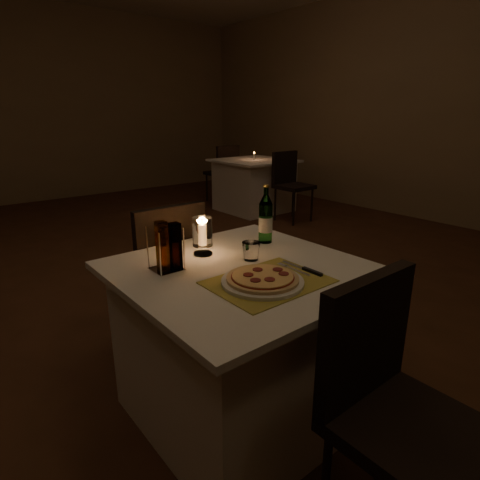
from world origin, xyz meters
TOP-DOWN VIEW (x-y plane):
  - floor at (0.00, 0.00)m, footprint 8.00×10.00m
  - wall_back at (0.00, 5.01)m, footprint 8.00×0.02m
  - wall_right at (4.01, 0.00)m, footprint 0.02×10.00m
  - main_table at (-0.24, -0.86)m, footprint 1.00×1.00m
  - chair_near at (-0.24, -1.57)m, footprint 0.42×0.42m
  - chair_far at (-0.24, -0.14)m, footprint 0.42×0.42m
  - placemat at (-0.26, -1.04)m, footprint 0.45×0.34m
  - plate at (-0.29, -1.04)m, footprint 0.32×0.32m
  - pizza at (-0.28, -1.04)m, footprint 0.28×0.28m
  - fork at (-0.09, -1.00)m, footprint 0.02×0.18m
  - knife at (-0.06, -1.06)m, footprint 0.02×0.22m
  - tumbler at (-0.14, -0.80)m, footprint 0.08×0.08m
  - water_bottle at (0.08, -0.65)m, footprint 0.07×0.07m
  - hurricane_candle at (-0.27, -0.61)m, footprint 0.09×0.09m
  - cruet_caddy at (-0.50, -0.68)m, footprint 0.12×0.12m
  - neighbor_table_right at (2.56, 2.30)m, footprint 1.00×1.00m
  - neighbor_chair_ra at (2.56, 1.59)m, footprint 0.42×0.42m
  - neighbor_chair_rb at (2.56, 3.01)m, footprint 0.42×0.42m
  - neighbor_candle_right at (2.56, 2.30)m, footprint 0.03×0.03m

SIDE VIEW (x-z plane):
  - floor at x=0.00m, z-range -0.02..0.00m
  - main_table at x=-0.24m, z-range 0.00..0.74m
  - neighbor_table_right at x=2.56m, z-range 0.00..0.74m
  - chair_near at x=-0.24m, z-range 0.10..1.00m
  - chair_far at x=-0.24m, z-range 0.10..1.00m
  - neighbor_chair_ra at x=2.56m, z-range 0.10..1.00m
  - neighbor_chair_rb at x=2.56m, z-range 0.10..1.00m
  - placemat at x=-0.26m, z-range 0.74..0.74m
  - fork at x=-0.09m, z-range 0.74..0.75m
  - knife at x=-0.06m, z-range 0.74..0.76m
  - plate at x=-0.29m, z-range 0.74..0.76m
  - pizza at x=-0.28m, z-range 0.76..0.78m
  - tumbler at x=-0.14m, z-range 0.74..0.82m
  - neighbor_candle_right at x=2.56m, z-range 0.73..0.84m
  - cruet_caddy at x=-0.50m, z-range 0.73..0.94m
  - hurricane_candle at x=-0.27m, z-range 0.76..0.93m
  - water_bottle at x=0.08m, z-range 0.71..1.01m
  - wall_back at x=0.00m, z-range 0.00..3.00m
  - wall_right at x=4.01m, z-range 0.00..3.00m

